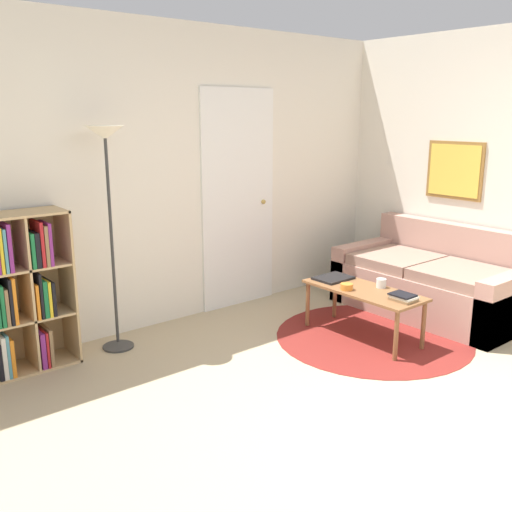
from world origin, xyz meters
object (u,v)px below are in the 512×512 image
(floor_lamp, at_px, (107,165))
(cup, at_px, (381,283))
(couch, at_px, (435,283))
(coffee_table, at_px, (363,294))
(bowl, at_px, (347,287))
(laptop, at_px, (333,278))

(floor_lamp, xyz_separation_m, cup, (1.84, -1.17, -1.01))
(couch, height_order, cup, couch)
(floor_lamp, xyz_separation_m, couch, (2.75, -1.10, -1.20))
(couch, relative_size, coffee_table, 1.65)
(bowl, height_order, cup, cup)
(coffee_table, xyz_separation_m, laptop, (0.01, 0.36, 0.06))
(bowl, bearing_deg, laptop, 63.44)
(laptop, xyz_separation_m, cup, (0.13, -0.42, 0.03))
(floor_lamp, height_order, couch, floor_lamp)
(coffee_table, bearing_deg, laptop, 87.73)
(couch, bearing_deg, bowl, 176.51)
(cup, bearing_deg, floor_lamp, 147.56)
(couch, bearing_deg, coffee_table, -179.75)
(floor_lamp, relative_size, laptop, 5.44)
(floor_lamp, xyz_separation_m, bowl, (1.57, -1.03, -1.02))
(laptop, relative_size, cup, 3.98)
(coffee_table, bearing_deg, floor_lamp, 146.99)
(floor_lamp, bearing_deg, coffee_table, -33.01)
(laptop, height_order, bowl, bowl)
(laptop, bearing_deg, floor_lamp, 156.46)
(couch, distance_m, coffee_table, 1.05)
(floor_lamp, bearing_deg, bowl, -33.17)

